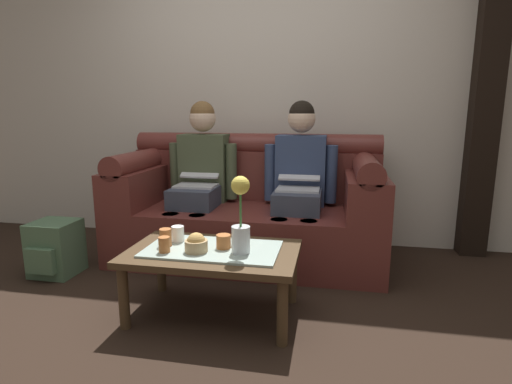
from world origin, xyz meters
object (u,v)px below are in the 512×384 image
snack_bowl (196,244)px  cup_near_left (238,236)px  cup_near_right (166,237)px  cup_far_right (224,241)px  coffee_table (213,258)px  couch (249,210)px  cup_far_left (178,234)px  backpack_left (55,249)px  person_right (299,176)px  cup_far_center (164,245)px  flower_vase (241,218)px  person_left (200,173)px

snack_bowl → cup_near_left: size_ratio=1.30×
cup_near_right → cup_far_right: size_ratio=1.23×
coffee_table → snack_bowl: size_ratio=7.60×
couch → cup_far_left: (-0.23, -0.89, 0.07)m
coffee_table → backpack_left: (-1.27, 0.34, -0.15)m
person_right → backpack_left: (-1.66, -0.62, -0.47)m
cup_near_left → cup_near_right: bearing=-165.2°
couch → cup_far_center: bearing=-102.3°
coffee_table → cup_near_left: size_ratio=9.89×
cup_near_left → cup_far_right: 0.10m
person_right → cup_near_left: bearing=-107.2°
backpack_left → snack_bowl: bearing=-19.1°
flower_vase → cup_far_left: 0.44m
person_left → coffee_table: person_left is taller
cup_far_left → couch: bearing=75.4°
person_right → cup_far_left: size_ratio=13.52×
cup_near_left → cup_far_center: size_ratio=1.14×
cup_far_center → backpack_left: 1.15m
flower_vase → cup_far_left: (-0.40, 0.11, -0.14)m
cup_far_right → person_right: bearing=70.7°
cup_far_center → cup_far_right: 0.32m
coffee_table → cup_far_right: bearing=10.6°
cup_near_right → cup_far_center: size_ratio=1.18×
snack_bowl → coffee_table: bearing=46.4°
snack_bowl → cup_far_left: (-0.16, 0.15, 0.00)m
cup_near_left → cup_near_right: cup_near_right is taller
coffee_table → backpack_left: bearing=164.9°
person_left → cup_far_center: (0.16, -1.08, -0.22)m
coffee_table → cup_far_left: size_ratio=10.43×
coffee_table → cup_far_right: cup_far_right is taller
flower_vase → backpack_left: bearing=165.2°
cup_far_right → backpack_left: 1.39m
person_right → cup_far_center: 1.27m
person_right → backpack_left: bearing=-159.5°
couch → person_right: person_right is taller
person_left → cup_near_right: person_left is taller
person_right → couch: bearing=179.6°
person_left → person_right: 0.79m
flower_vase → cup_far_center: size_ratio=4.94×
snack_bowl → couch: bearing=86.2°
couch → backpack_left: 1.43m
coffee_table → flower_vase: 0.30m
person_left → coffee_table: (0.39, -0.96, -0.32)m
coffee_table → flower_vase: (0.17, -0.04, 0.25)m
person_left → person_right: (0.79, -0.00, 0.00)m
coffee_table → cup_far_center: size_ratio=11.24×
cup_near_left → backpack_left: cup_near_left is taller
flower_vase → snack_bowl: size_ratio=3.34×
cup_far_right → backpack_left: bearing=166.0°
cup_far_right → snack_bowl: bearing=-147.0°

